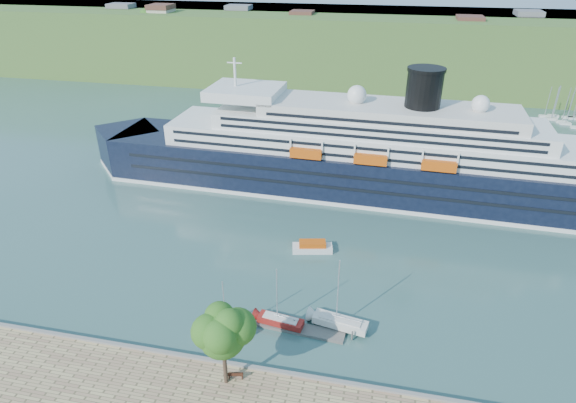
# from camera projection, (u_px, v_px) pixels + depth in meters

# --- Properties ---
(ground) EXTENTS (400.00, 400.00, 0.00)m
(ground) POSITION_uv_depth(u_px,v_px,m) (254.00, 373.00, 56.64)
(ground) COLOR #2F5450
(ground) RESTS_ON ground
(far_hillside) EXTENTS (400.00, 50.00, 24.00)m
(far_hillside) POSITION_uv_depth(u_px,v_px,m) (360.00, 47.00, 176.27)
(far_hillside) COLOR #3C6227
(far_hillside) RESTS_ON ground
(quay_coping) EXTENTS (220.00, 0.50, 0.30)m
(quay_coping) POSITION_uv_depth(u_px,v_px,m) (254.00, 367.00, 55.93)
(quay_coping) COLOR slate
(quay_coping) RESTS_ON promenade
(cruise_ship) EXTENTS (114.75, 20.33, 25.66)m
(cruise_ship) POSITION_uv_depth(u_px,v_px,m) (354.00, 130.00, 93.52)
(cruise_ship) COLOR black
(cruise_ship) RESTS_ON ground
(park_bench) EXTENTS (1.90, 1.07, 1.15)m
(park_bench) POSITION_uv_depth(u_px,v_px,m) (236.00, 374.00, 54.51)
(park_bench) COLOR #442113
(park_bench) RESTS_ON promenade
(promenade_tree) EXTENTS (6.87, 6.87, 11.38)m
(promenade_tree) POSITION_uv_depth(u_px,v_px,m) (223.00, 344.00, 51.61)
(promenade_tree) COLOR #275817
(promenade_tree) RESTS_ON promenade
(floating_pontoon) EXTENTS (17.23, 3.34, 0.38)m
(floating_pontoon) POSITION_uv_depth(u_px,v_px,m) (281.00, 325.00, 63.57)
(floating_pontoon) COLOR #65625A
(floating_pontoon) RESTS_ON ground
(sailboat_white_near) EXTENTS (6.55, 3.75, 8.16)m
(sailboat_white_near) POSITION_uv_depth(u_px,v_px,m) (228.00, 310.00, 60.39)
(sailboat_white_near) COLOR silver
(sailboat_white_near) RESTS_ON ground
(sailboat_red) EXTENTS (6.91, 2.75, 8.68)m
(sailboat_red) POSITION_uv_depth(u_px,v_px,m) (280.00, 300.00, 61.64)
(sailboat_red) COLOR maroon
(sailboat_red) RESTS_ON ground
(sailboat_white_far) EXTENTS (8.18, 3.55, 10.23)m
(sailboat_white_far) POSITION_uv_depth(u_px,v_px,m) (342.00, 298.00, 60.88)
(sailboat_white_far) COLOR silver
(sailboat_white_far) RESTS_ON ground
(tender_launch) EXTENTS (6.93, 3.61, 1.82)m
(tender_launch) POSITION_uv_depth(u_px,v_px,m) (312.00, 246.00, 78.97)
(tender_launch) COLOR #CA4C0B
(tender_launch) RESTS_ON ground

